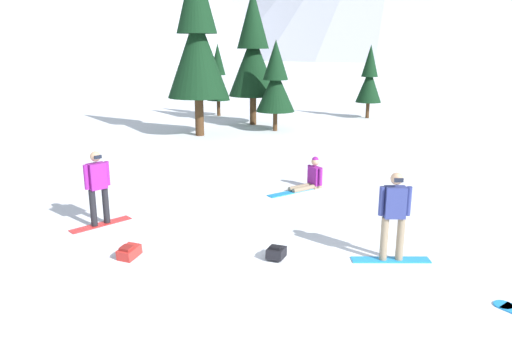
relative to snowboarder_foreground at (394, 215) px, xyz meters
The scene contains 11 objects.
ground_plane 2.76m from the snowboarder_foreground, 160.28° to the right, with size 800.00×800.00×0.00m, color white.
snowboarder_foreground is the anchor object (origin of this frame).
snowboarder_midground 6.73m from the snowboarder_foreground, 148.39° to the left, with size 1.44×0.97×1.81m.
snowboarder_background 5.19m from the snowboarder_foreground, 87.55° to the left, with size 1.83×1.01×0.96m.
backpack_black 2.44m from the snowboarder_foreground, 163.12° to the left, with size 0.52×0.56×0.30m.
backpack_red 5.34m from the snowboarder_foreground, 164.24° to the left, with size 0.53×0.56×0.29m.
pine_tree_short 21.39m from the snowboarder_foreground, 89.08° to the left, with size 1.42×1.42×4.35m.
pine_tree_slender 20.22m from the snowboarder_foreground, 64.24° to the left, with size 1.50×1.50×4.28m.
pine_tree_leaning 15.40m from the snowboarder_foreground, 96.66° to the left, with size 2.88×2.88×8.30m.
pine_tree_broad 17.84m from the snowboarder_foreground, 84.88° to the left, with size 2.62×2.62×7.09m.
pine_tree_tall 15.48m from the snowboarder_foreground, 81.98° to the left, with size 1.94×1.94×4.48m.
Camera 1 is at (-2.40, -7.07, 4.16)m, focal length 33.83 mm.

